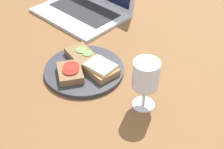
# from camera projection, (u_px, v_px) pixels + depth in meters

# --- Properties ---
(wooden_table) EXTENTS (1.40, 1.40, 0.03)m
(wooden_table) POSITION_uv_depth(u_px,v_px,m) (108.00, 75.00, 0.99)
(wooden_table) COLOR brown
(wooden_table) RESTS_ON ground
(plate) EXTENTS (0.25, 0.25, 0.01)m
(plate) POSITION_uv_depth(u_px,v_px,m) (84.00, 70.00, 0.98)
(plate) COLOR #333338
(plate) RESTS_ON wooden_table
(sandwich_with_cheese) EXTENTS (0.11, 0.09, 0.03)m
(sandwich_with_cheese) POSITION_uv_depth(u_px,v_px,m) (100.00, 68.00, 0.95)
(sandwich_with_cheese) COLOR #937047
(sandwich_with_cheese) RESTS_ON plate
(sandwich_with_cucumber) EXTENTS (0.13, 0.09, 0.03)m
(sandwich_with_cucumber) POSITION_uv_depth(u_px,v_px,m) (82.00, 56.00, 1.01)
(sandwich_with_cucumber) COLOR brown
(sandwich_with_cucumber) RESTS_ON plate
(sandwich_with_tomato) EXTENTS (0.12, 0.11, 0.03)m
(sandwich_with_tomato) POSITION_uv_depth(u_px,v_px,m) (70.00, 72.00, 0.94)
(sandwich_with_tomato) COLOR brown
(sandwich_with_tomato) RESTS_ON plate
(wine_glass) EXTENTS (0.07, 0.07, 0.15)m
(wine_glass) POSITION_uv_depth(u_px,v_px,m) (146.00, 77.00, 0.80)
(wine_glass) COLOR white
(wine_glass) RESTS_ON wooden_table
(laptop) EXTENTS (0.34, 0.30, 0.22)m
(laptop) POSITION_uv_depth(u_px,v_px,m) (89.00, 0.00, 1.26)
(laptop) COLOR silver
(laptop) RESTS_ON wooden_table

